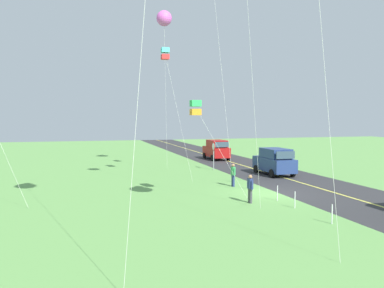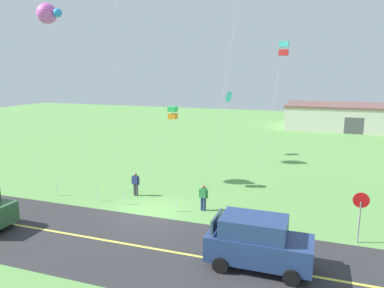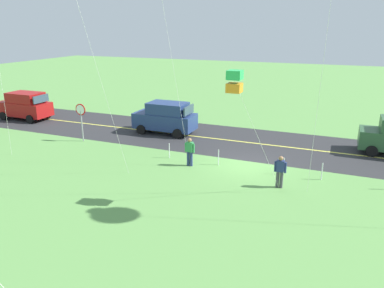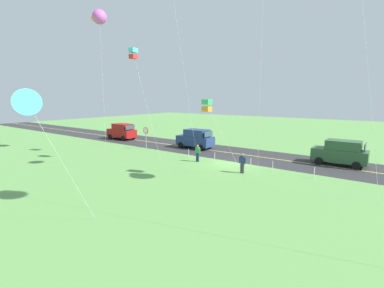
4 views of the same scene
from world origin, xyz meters
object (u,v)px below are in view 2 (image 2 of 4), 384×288
warehouse_distant (352,117)px  kite_yellow_high (284,49)px  car_suv_foreground (257,242)px  kite_cyan_top (48,14)px  kite_red_low (173,113)px  kite_pink_drift (229,97)px  person_adult_companion (203,197)px  person_adult_near (136,183)px  stop_sign (360,208)px

warehouse_distant → kite_yellow_high: bearing=-101.4°
car_suv_foreground → kite_cyan_top: size_ratio=0.34×
kite_red_low → kite_pink_drift: 11.46m
person_adult_companion → kite_yellow_high: size_ratio=0.16×
kite_red_low → kite_cyan_top: (-8.59, -1.78, 6.80)m
kite_yellow_high → kite_cyan_top: bearing=-173.0°
car_suv_foreground → warehouse_distant: size_ratio=0.24×
person_adult_near → warehouse_distant: 39.66m
kite_red_low → warehouse_distant: bearing=67.3°
stop_sign → warehouse_distant: warehouse_distant is taller
car_suv_foreground → kite_pink_drift: 22.00m
person_adult_near → kite_yellow_high: 12.86m
person_adult_near → person_adult_companion: same height
kite_yellow_high → kite_cyan_top: size_ratio=0.78×
stop_sign → kite_pink_drift: (-10.57, 16.66, 3.94)m
kite_cyan_top → person_adult_near: bearing=-7.7°
kite_cyan_top → person_adult_companion: bearing=-9.4°
stop_sign → kite_pink_drift: size_ratio=0.41×
kite_yellow_high → kite_cyan_top: (-15.96, -1.97, 2.58)m
car_suv_foreground → stop_sign: size_ratio=1.72×
person_adult_companion → kite_pink_drift: (-2.17, 15.16, 4.88)m
person_adult_near → kite_yellow_high: bearing=62.2°
kite_red_low → warehouse_distant: size_ratio=0.32×
person_adult_companion → kite_pink_drift: kite_pink_drift is taller
stop_sign → warehouse_distant: (2.23, 38.95, -0.05)m
car_suv_foreground → person_adult_near: (-9.21, 6.47, -0.29)m
kite_cyan_top → warehouse_distant: (22.70, 35.46, -10.41)m
car_suv_foreground → person_adult_companion: (-4.12, 5.42, -0.29)m
car_suv_foreground → warehouse_distant: bearing=81.4°
kite_pink_drift → warehouse_distant: bearing=60.1°
person_adult_companion → warehouse_distant: (10.63, 37.45, 0.89)m
person_adult_near → kite_cyan_top: (-6.97, 0.95, 11.30)m
person_adult_companion → kite_cyan_top: (-12.07, 2.00, 11.30)m
person_adult_companion → warehouse_distant: 38.94m
car_suv_foreground → kite_red_low: bearing=129.5°
stop_sign → kite_red_low: kite_red_low is taller
kite_yellow_high → kite_red_low: bearing=-178.6°
person_adult_near → kite_pink_drift: size_ratio=0.25×
car_suv_foreground → kite_cyan_top: 20.93m
kite_cyan_top → kite_yellow_high: bearing=7.0°
kite_pink_drift → warehouse_distant: 26.02m
person_adult_companion → warehouse_distant: bearing=82.3°
person_adult_near → warehouse_distant: (15.72, 36.40, 0.89)m
stop_sign → person_adult_companion: size_ratio=1.60×
kite_yellow_high → warehouse_distant: kite_yellow_high is taller
kite_red_low → kite_cyan_top: bearing=-168.3°
kite_pink_drift → person_adult_companion: bearing=-81.8°
person_adult_near → kite_pink_drift: kite_pink_drift is taller
warehouse_distant → kite_red_low: bearing=-112.7°
car_suv_foreground → kite_red_low: size_ratio=0.76×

